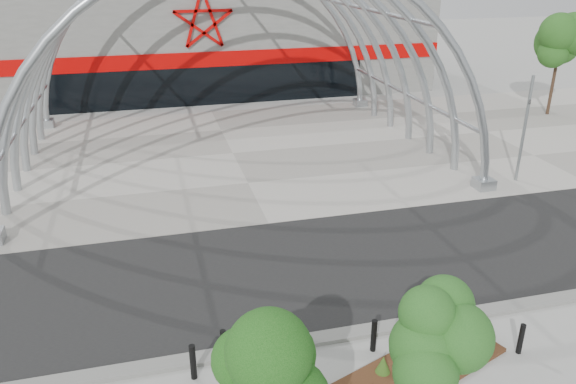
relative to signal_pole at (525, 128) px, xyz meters
name	(u,v)px	position (x,y,z in m)	size (l,w,h in m)	color
ground	(324,333)	(-12.00, -8.50, -2.54)	(140.00, 140.00, 0.00)	#9E9E98
road	(292,269)	(-12.00, -5.00, -2.53)	(140.00, 7.00, 0.02)	black
forecourt	(233,153)	(-12.00, 7.00, -2.52)	(60.00, 17.00, 0.04)	gray
kerb	(327,337)	(-12.00, -8.75, -2.48)	(60.00, 0.50, 0.12)	slate
arena_building	(193,32)	(-12.00, 24.95, 1.45)	(34.00, 15.24, 8.00)	slate
vault_canopy	(233,153)	(-12.00, 7.00, -2.52)	(20.80, 15.80, 20.36)	#9DA3A8
planting_bed	(410,371)	(-10.46, -10.61, -2.40)	(5.59, 3.42, 0.57)	#402113
signal_pole	(525,128)	(0.00, 0.00, 0.00)	(0.22, 0.69, 4.86)	gray
street_tree_0	(270,365)	(-14.46, -12.63, 0.30)	(1.73, 1.73, 3.95)	black
street_tree_1	(434,345)	(-11.05, -12.47, -0.08)	(1.45, 1.45, 3.43)	black
bench_1	(453,341)	(-8.90, -9.92, -2.32)	(2.15, 0.51, 0.45)	black
bollard_0	(193,362)	(-15.66, -9.36, -2.05)	(0.16, 0.16, 0.98)	black
bollard_1	(224,346)	(-14.84, -8.90, -2.08)	(0.15, 0.15, 0.93)	black
bollard_2	(308,383)	(-13.16, -10.83, -1.99)	(0.18, 0.18, 1.11)	black
bollard_3	(374,336)	(-10.98, -9.49, -2.07)	(0.15, 0.15, 0.94)	black
bollard_4	(521,339)	(-7.30, -10.55, -2.10)	(0.14, 0.14, 0.89)	black
bg_tree_1	(559,48)	(9.00, 9.50, 1.71)	(2.70, 2.70, 5.91)	black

